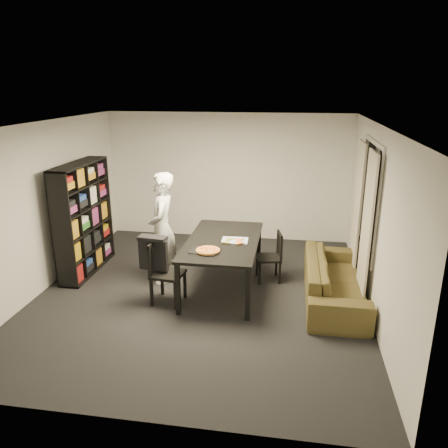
% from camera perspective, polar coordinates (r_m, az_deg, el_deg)
% --- Properties ---
extents(room, '(5.01, 5.51, 2.61)m').
position_cam_1_polar(room, '(6.45, -3.18, 1.25)').
color(room, black).
rests_on(room, ground).
extents(window_pane, '(0.02, 1.40, 1.60)m').
position_cam_1_polar(window_pane, '(6.93, 18.45, 3.26)').
color(window_pane, black).
rests_on(window_pane, room).
extents(window_frame, '(0.03, 1.52, 1.72)m').
position_cam_1_polar(window_frame, '(6.93, 18.40, 3.26)').
color(window_frame, white).
rests_on(window_frame, room).
extents(curtain_left, '(0.03, 0.70, 2.25)m').
position_cam_1_polar(curtain_left, '(6.52, 18.09, -0.81)').
color(curtain_left, beige).
rests_on(curtain_left, room).
extents(curtain_right, '(0.03, 0.70, 2.25)m').
position_cam_1_polar(curtain_right, '(7.51, 16.95, 1.70)').
color(curtain_right, beige).
rests_on(curtain_right, room).
extents(bookshelf, '(0.35, 1.50, 1.90)m').
position_cam_1_polar(bookshelf, '(7.80, -17.86, 0.68)').
color(bookshelf, black).
rests_on(bookshelf, room).
extents(dining_table, '(1.10, 1.97, 0.82)m').
position_cam_1_polar(dining_table, '(6.82, -0.13, -2.66)').
color(dining_table, black).
rests_on(dining_table, room).
extents(chair_left, '(0.49, 0.49, 0.95)m').
position_cam_1_polar(chair_left, '(6.55, -8.10, -5.70)').
color(chair_left, black).
rests_on(chair_left, room).
extents(chair_right, '(0.46, 0.46, 0.83)m').
position_cam_1_polar(chair_right, '(7.25, 6.49, -3.82)').
color(chair_right, black).
rests_on(chair_right, room).
extents(draped_jacket, '(0.45, 0.24, 0.52)m').
position_cam_1_polar(draped_jacket, '(6.51, -9.23, -3.60)').
color(draped_jacket, black).
rests_on(draped_jacket, chair_left).
extents(person, '(0.56, 0.74, 1.82)m').
position_cam_1_polar(person, '(7.12, -8.08, -0.56)').
color(person, silver).
rests_on(person, room).
extents(baking_tray, '(0.45, 0.39, 0.01)m').
position_cam_1_polar(baking_tray, '(6.34, -2.53, -3.52)').
color(baking_tray, black).
rests_on(baking_tray, dining_table).
extents(pepperoni_pizza, '(0.35, 0.35, 0.03)m').
position_cam_1_polar(pepperoni_pizza, '(6.30, -2.12, -3.45)').
color(pepperoni_pizza, '#AB7131').
rests_on(pepperoni_pizza, dining_table).
extents(kitchen_towel, '(0.41, 0.32, 0.01)m').
position_cam_1_polar(kitchen_towel, '(6.76, 1.43, -2.14)').
color(kitchen_towel, white).
rests_on(kitchen_towel, dining_table).
extents(pizza_slices, '(0.42, 0.37, 0.01)m').
position_cam_1_polar(pizza_slices, '(6.70, 1.23, -2.23)').
color(pizza_slices, gold).
rests_on(pizza_slices, dining_table).
extents(sofa, '(0.85, 2.18, 0.64)m').
position_cam_1_polar(sofa, '(6.85, 14.24, -7.05)').
color(sofa, '#46431C').
rests_on(sofa, room).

